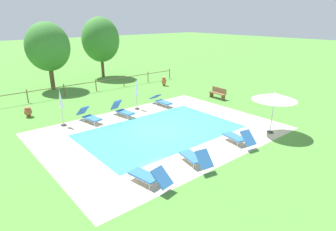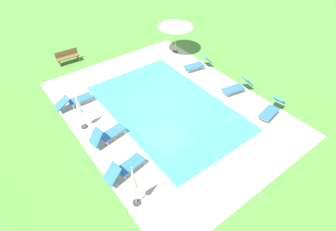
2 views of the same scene
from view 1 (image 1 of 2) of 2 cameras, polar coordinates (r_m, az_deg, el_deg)
name	(u,v)px [view 1 (image 1 of 2)]	position (r m, az deg, el deg)	size (l,w,h in m)	color
ground_plane	(161,131)	(16.56, -1.50, -3.12)	(160.00, 160.00, 0.00)	#518E38
pool_deck_paving	(161,131)	(16.56, -1.50, -3.10)	(13.11, 9.87, 0.01)	beige
swimming_pool_water	(161,131)	(16.56, -1.50, -3.10)	(8.83, 5.59, 0.01)	#42CCD6
pool_coping_rim	(161,131)	(16.55, -1.50, -3.09)	(9.31, 6.07, 0.01)	beige
sun_lounger_north_near_steps	(123,110)	(19.18, -9.08, 1.06)	(0.88, 1.90, 1.01)	#3370BC
sun_lounger_north_mid	(149,176)	(11.40, -3.83, -12.02)	(0.92, 2.03, 0.90)	#3370BC
sun_lounger_north_far	(161,101)	(21.24, -1.35, 2.97)	(0.60, 2.06, 0.74)	#3370BC
sun_lounger_north_end	(238,137)	(15.19, 13.86, -4.25)	(0.92, 2.01, 0.92)	#3370BC
sun_lounger_south_near_corner	(89,116)	(18.51, -15.46, -0.12)	(0.93, 2.01, 0.91)	#3370BC
sun_lounger_south_mid	(195,157)	(12.78, 5.44, -8.35)	(0.96, 2.00, 0.94)	#3370BC
patio_umbrella_open_foreground	(275,97)	(16.67, 20.54, 3.55)	(2.42, 2.42, 2.38)	#383838
patio_umbrella_closed_row_west	(61,101)	(18.03, -20.68, 2.64)	(0.32, 0.32, 2.32)	#383838
patio_umbrella_closed_row_mid_west	(136,89)	(20.16, -6.35, 5.31)	(0.32, 0.32, 2.29)	#383838
wooden_bench_lawn_side	(218,93)	(23.41, 9.96, 4.49)	(0.53, 1.52, 0.87)	brown
terracotta_urn_near_fence	(164,81)	(27.48, -0.84, 6.87)	(0.46, 0.46, 0.81)	#B7663D
terracotta_urn_by_tree	(28,112)	(20.92, -26.21, 0.69)	(0.49, 0.49, 0.65)	#A85B38
perimeter_fence	(80,86)	(25.62, -17.11, 5.69)	(20.10, 0.08, 1.05)	brown
tree_far_west	(48,47)	(27.69, -22.92, 12.53)	(3.78, 3.78, 5.92)	brown
tree_west_mid	(101,40)	(31.97, -13.33, 14.54)	(3.93, 3.93, 6.32)	brown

